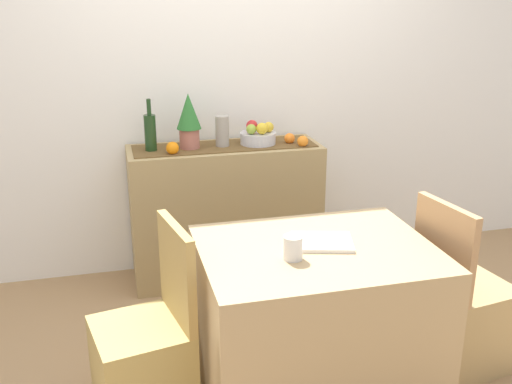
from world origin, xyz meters
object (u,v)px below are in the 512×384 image
at_px(sideboard_console, 226,212).
at_px(wine_bottle, 150,132).
at_px(fruit_bowl, 258,138).
at_px(potted_plant, 189,119).
at_px(chair_near_window, 146,362).
at_px(dining_table, 314,319).
at_px(coffee_cup, 293,248).
at_px(open_book, 321,242).
at_px(ceramic_vase, 222,131).
at_px(chair_by_corner, 461,317).

bearing_deg(sideboard_console, wine_bottle, 180.00).
relative_size(fruit_bowl, potted_plant, 0.66).
distance_m(wine_bottle, chair_near_window, 1.50).
xyz_separation_m(sideboard_console, dining_table, (0.16, -1.29, -0.08)).
relative_size(sideboard_console, coffee_cup, 11.53).
distance_m(potted_plant, open_book, 1.37).
bearing_deg(open_book, chair_near_window, -162.90).
bearing_deg(coffee_cup, open_book, 34.67).
bearing_deg(ceramic_vase, fruit_bowl, 0.00).
xyz_separation_m(wine_bottle, chair_near_window, (-0.17, -1.28, -0.75)).
bearing_deg(ceramic_vase, open_book, -80.53).
xyz_separation_m(fruit_bowl, ceramic_vase, (-0.23, 0.00, 0.06)).
distance_m(sideboard_console, wine_bottle, 0.73).
relative_size(ceramic_vase, open_book, 0.71).
bearing_deg(fruit_bowl, chair_by_corner, -60.21).
distance_m(dining_table, chair_by_corner, 0.80).
bearing_deg(dining_table, wine_bottle, 115.93).
bearing_deg(chair_by_corner, wine_bottle, 137.73).
xyz_separation_m(sideboard_console, potted_plant, (-0.22, -0.00, 0.64)).
relative_size(fruit_bowl, chair_near_window, 0.25).
relative_size(chair_near_window, chair_by_corner, 1.00).
bearing_deg(ceramic_vase, chair_by_corner, -53.02).
distance_m(wine_bottle, open_book, 1.44).
relative_size(wine_bottle, open_book, 1.16).
distance_m(fruit_bowl, potted_plant, 0.47).
height_order(sideboard_console, potted_plant, potted_plant).
xyz_separation_m(ceramic_vase, open_book, (0.21, -1.25, -0.25)).
bearing_deg(chair_by_corner, dining_table, 179.81).
xyz_separation_m(sideboard_console, chair_by_corner, (0.96, -1.29, -0.18)).
bearing_deg(chair_near_window, chair_by_corner, -0.21).
xyz_separation_m(open_book, chair_by_corner, (0.76, -0.03, -0.48)).
distance_m(wine_bottle, chair_by_corner, 2.06).
distance_m(fruit_bowl, chair_by_corner, 1.63).
bearing_deg(chair_near_window, sideboard_console, 63.89).
bearing_deg(chair_near_window, potted_plant, 72.43).
distance_m(sideboard_console, potted_plant, 0.68).
xyz_separation_m(wine_bottle, potted_plant, (0.24, -0.00, 0.07)).
height_order(fruit_bowl, wine_bottle, wine_bottle).
distance_m(wine_bottle, dining_table, 1.57).
bearing_deg(chair_by_corner, chair_near_window, 179.79).
distance_m(ceramic_vase, chair_near_window, 1.60).
bearing_deg(sideboard_console, fruit_bowl, 0.00).
distance_m(potted_plant, chair_near_window, 1.58).
distance_m(fruit_bowl, wine_bottle, 0.69).
xyz_separation_m(sideboard_console, wine_bottle, (-0.46, 0.00, 0.57)).
distance_m(sideboard_console, fruit_bowl, 0.54).
bearing_deg(chair_by_corner, open_book, 177.39).
bearing_deg(dining_table, chair_by_corner, -0.19).
relative_size(sideboard_console, fruit_bowl, 5.37).
height_order(potted_plant, open_book, potted_plant).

